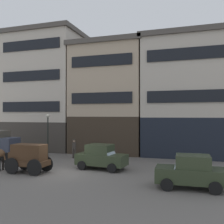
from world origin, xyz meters
TOP-DOWN VIEW (x-y plane):
  - ground_plane at (0.00, 0.00)m, footprint 120.00×120.00m
  - building_far_left at (-8.14, 11.27)m, footprint 8.99×7.13m
  - building_center_left at (0.04, 11.28)m, footprint 8.07×7.13m
  - building_center_right at (8.18, 11.28)m, footprint 8.90×7.13m
  - cargo_wagon at (-2.13, -0.74)m, footprint 2.90×1.51m
  - sedan_dark at (2.28, 1.91)m, footprint 3.85×2.18m
  - sedan_light at (8.68, -1.35)m, footprint 3.76×1.98m
  - pedestrian_officer at (-1.79, 5.70)m, footprint 0.47×0.47m
  - streetlamp_curbside at (-4.73, 5.95)m, footprint 0.32×0.32m

SIDE VIEW (x-z plane):
  - ground_plane at x=0.00m, z-range 0.00..0.00m
  - sedan_dark at x=2.28m, z-range 0.00..1.83m
  - sedan_light at x=8.68m, z-range 0.00..1.83m
  - pedestrian_officer at x=-1.79m, z-range 0.08..1.88m
  - cargo_wagon at x=-2.13m, z-range 0.16..2.14m
  - streetlamp_curbside at x=-4.73m, z-range 0.61..4.73m
  - building_center_left at x=0.04m, z-range 0.04..11.82m
  - building_center_right at x=8.18m, z-range 0.04..11.96m
  - building_far_left at x=-8.14m, z-range 0.04..13.86m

